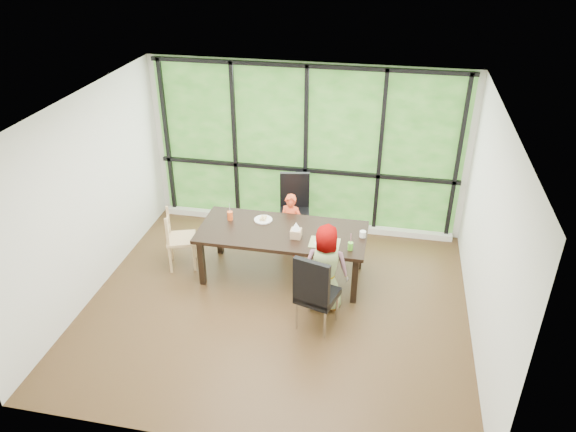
{
  "coord_description": "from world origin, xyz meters",
  "views": [
    {
      "loc": [
        1.29,
        -5.65,
        4.61
      ],
      "look_at": [
        0.04,
        0.58,
        1.05
      ],
      "focal_mm": 34.06,
      "sensor_mm": 36.0,
      "label": 1
    }
  ],
  "objects_px": {
    "child_older": "(326,268)",
    "chair_window_leather": "(294,210)",
    "dining_table": "(282,254)",
    "child_toddler": "(291,225)",
    "orange_cup": "(230,216)",
    "tissue_box": "(296,233)",
    "green_cup": "(350,246)",
    "plate_near": "(323,243)",
    "white_mug": "(363,234)",
    "plate_far": "(263,220)",
    "chair_interior_leather": "(318,290)",
    "chair_end_beech": "(181,239)"
  },
  "relations": [
    {
      "from": "chair_window_leather",
      "to": "child_toddler",
      "type": "relative_size",
      "value": 1.09
    },
    {
      "from": "chair_end_beech",
      "to": "tissue_box",
      "type": "distance_m",
      "value": 1.76
    },
    {
      "from": "chair_window_leather",
      "to": "child_toddler",
      "type": "xyz_separation_m",
      "value": [
        0.02,
        -0.41,
        -0.04
      ]
    },
    {
      "from": "dining_table",
      "to": "white_mug",
      "type": "distance_m",
      "value": 1.18
    },
    {
      "from": "green_cup",
      "to": "plate_near",
      "type": "bearing_deg",
      "value": 168.48
    },
    {
      "from": "chair_window_leather",
      "to": "white_mug",
      "type": "relative_size",
      "value": 12.49
    },
    {
      "from": "child_toddler",
      "to": "child_older",
      "type": "bearing_deg",
      "value": -48.76
    },
    {
      "from": "green_cup",
      "to": "chair_interior_leather",
      "type": "bearing_deg",
      "value": -115.66
    },
    {
      "from": "orange_cup",
      "to": "tissue_box",
      "type": "bearing_deg",
      "value": -16.23
    },
    {
      "from": "child_toddler",
      "to": "white_mug",
      "type": "bearing_deg",
      "value": -15.67
    },
    {
      "from": "chair_end_beech",
      "to": "child_older",
      "type": "xyz_separation_m",
      "value": [
        2.18,
        -0.55,
        0.16
      ]
    },
    {
      "from": "chair_interior_leather",
      "to": "tissue_box",
      "type": "xyz_separation_m",
      "value": [
        -0.43,
        0.83,
        0.27
      ]
    },
    {
      "from": "chair_window_leather",
      "to": "chair_end_beech",
      "type": "xyz_separation_m",
      "value": [
        -1.48,
        -1.03,
        -0.09
      ]
    },
    {
      "from": "dining_table",
      "to": "tissue_box",
      "type": "relative_size",
      "value": 16.3
    },
    {
      "from": "chair_interior_leather",
      "to": "green_cup",
      "type": "xyz_separation_m",
      "value": [
        0.32,
        0.67,
        0.26
      ]
    },
    {
      "from": "plate_far",
      "to": "child_toddler",
      "type": "bearing_deg",
      "value": 48.5
    },
    {
      "from": "chair_end_beech",
      "to": "tissue_box",
      "type": "height_order",
      "value": "chair_end_beech"
    },
    {
      "from": "chair_interior_leather",
      "to": "plate_near",
      "type": "distance_m",
      "value": 0.78
    },
    {
      "from": "dining_table",
      "to": "child_older",
      "type": "relative_size",
      "value": 1.91
    },
    {
      "from": "dining_table",
      "to": "chair_end_beech",
      "type": "xyz_separation_m",
      "value": [
        -1.5,
        -0.02,
        0.08
      ]
    },
    {
      "from": "child_older",
      "to": "plate_far",
      "type": "relative_size",
      "value": 4.64
    },
    {
      "from": "chair_window_leather",
      "to": "tissue_box",
      "type": "bearing_deg",
      "value": -88.41
    },
    {
      "from": "plate_far",
      "to": "orange_cup",
      "type": "bearing_deg",
      "value": -171.0
    },
    {
      "from": "child_older",
      "to": "chair_window_leather",
      "type": "bearing_deg",
      "value": -68.08
    },
    {
      "from": "child_toddler",
      "to": "child_older",
      "type": "height_order",
      "value": "child_older"
    },
    {
      "from": "green_cup",
      "to": "orange_cup",
      "type": "bearing_deg",
      "value": 165.36
    },
    {
      "from": "orange_cup",
      "to": "chair_window_leather",
      "type": "bearing_deg",
      "value": 47.7
    },
    {
      "from": "green_cup",
      "to": "tissue_box",
      "type": "relative_size",
      "value": 0.76
    },
    {
      "from": "child_toddler",
      "to": "orange_cup",
      "type": "distance_m",
      "value": 0.97
    },
    {
      "from": "child_toddler",
      "to": "plate_near",
      "type": "relative_size",
      "value": 4.38
    },
    {
      "from": "plate_far",
      "to": "green_cup",
      "type": "relative_size",
      "value": 2.41
    },
    {
      "from": "dining_table",
      "to": "plate_near",
      "type": "height_order",
      "value": "plate_near"
    },
    {
      "from": "plate_far",
      "to": "orange_cup",
      "type": "xyz_separation_m",
      "value": [
        -0.47,
        -0.07,
        0.06
      ]
    },
    {
      "from": "chair_window_leather",
      "to": "plate_far",
      "type": "bearing_deg",
      "value": -121.69
    },
    {
      "from": "chair_window_leather",
      "to": "chair_end_beech",
      "type": "distance_m",
      "value": 1.81
    },
    {
      "from": "chair_window_leather",
      "to": "chair_end_beech",
      "type": "relative_size",
      "value": 1.2
    },
    {
      "from": "chair_end_beech",
      "to": "orange_cup",
      "type": "xyz_separation_m",
      "value": [
        0.7,
        0.18,
        0.36
      ]
    },
    {
      "from": "plate_far",
      "to": "tissue_box",
      "type": "xyz_separation_m",
      "value": [
        0.55,
        -0.37,
        0.05
      ]
    },
    {
      "from": "chair_end_beech",
      "to": "plate_near",
      "type": "distance_m",
      "value": 2.13
    },
    {
      "from": "dining_table",
      "to": "child_toddler",
      "type": "distance_m",
      "value": 0.62
    },
    {
      "from": "orange_cup",
      "to": "tissue_box",
      "type": "distance_m",
      "value": 1.05
    },
    {
      "from": "chair_interior_leather",
      "to": "plate_near",
      "type": "xyz_separation_m",
      "value": [
        -0.05,
        0.74,
        0.22
      ]
    },
    {
      "from": "plate_near",
      "to": "plate_far",
      "type": "bearing_deg",
      "value": 153.68
    },
    {
      "from": "orange_cup",
      "to": "child_toddler",
      "type": "bearing_deg",
      "value": 29.24
    },
    {
      "from": "chair_end_beech",
      "to": "white_mug",
      "type": "distance_m",
      "value": 2.62
    },
    {
      "from": "white_mug",
      "to": "tissue_box",
      "type": "relative_size",
      "value": 0.61
    },
    {
      "from": "plate_far",
      "to": "green_cup",
      "type": "bearing_deg",
      "value": -22.41
    },
    {
      "from": "chair_window_leather",
      "to": "orange_cup",
      "type": "height_order",
      "value": "chair_window_leather"
    },
    {
      "from": "dining_table",
      "to": "child_toddler",
      "type": "relative_size",
      "value": 2.33
    },
    {
      "from": "chair_interior_leather",
      "to": "white_mug",
      "type": "distance_m",
      "value": 1.15
    }
  ]
}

